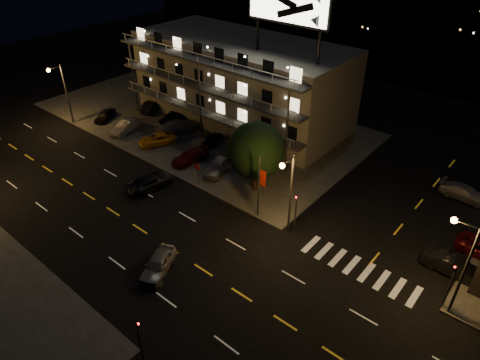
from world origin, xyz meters
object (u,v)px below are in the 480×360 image
Objects in this scene: lot_car_2 at (158,139)px; lot_car_4 at (218,166)px; side_car_0 at (453,265)px; lot_car_7 at (179,126)px; road_car_west at (150,181)px; road_car_east at (158,264)px; tree at (255,152)px.

lot_car_2 is 9.91m from lot_car_4.
lot_car_4 reaches higher than side_car_0.
lot_car_7 is at bearing 86.47° from side_car_0.
side_car_0 is (34.59, -3.05, -0.15)m from lot_car_7.
road_car_west is at bearing -134.19° from lot_car_4.
side_car_0 is (34.16, 0.94, -0.01)m from lot_car_2.
road_car_east is at bearing 131.05° from side_car_0.
side_car_0 is 0.92× the size of road_car_west.
road_car_east reaches higher than road_car_west.
road_car_east is at bearing 148.52° from road_car_west.
lot_car_2 is at bearing 113.75° from lot_car_7.
lot_car_7 is 1.14× the size of side_car_0.
lot_car_4 is 0.85× the size of lot_car_7.
side_car_0 is at bearing 24.09° from lot_car_2.
tree reaches higher than road_car_west.
road_car_east is at bearing 150.26° from lot_car_7.
tree is 15.43m from lot_car_2.
lot_car_4 is 0.89× the size of road_car_west.
side_car_0 reaches higher than lot_car_2.
tree is at bearing 94.41° from side_car_0.
road_car_west is (-8.60, -6.45, -3.83)m from tree.
lot_car_4 reaches higher than lot_car_2.
lot_car_2 is 34.17m from side_car_0.
lot_car_7 is 24.41m from road_car_east.
lot_car_7 is 1.04× the size of road_car_west.
lot_car_7 is 34.73m from side_car_0.
lot_car_7 is (-10.34, 4.07, 0.00)m from lot_car_4.
side_car_0 is 28.76m from road_car_west.
side_car_0 is at bearing -159.21° from road_car_west.
lot_car_4 is at bearing 89.33° from road_car_east.
road_car_west is at bearing -143.13° from tree.
lot_car_2 is at bearing -39.68° from road_car_west.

